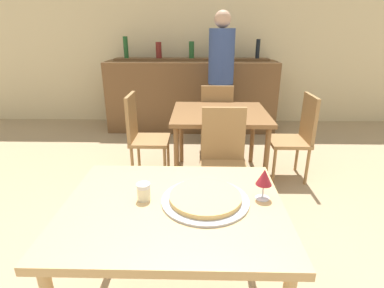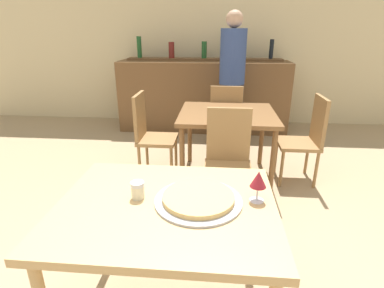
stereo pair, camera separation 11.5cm
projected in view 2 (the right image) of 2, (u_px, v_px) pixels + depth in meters
name	position (u px, v px, depth m)	size (l,w,h in m)	color
wall_back	(205.00, 37.00, 4.88)	(8.00, 0.05, 2.80)	beige
dining_table_near	(167.00, 217.00, 1.48)	(1.06, 0.85, 0.74)	tan
dining_table_far	(227.00, 120.00, 3.08)	(0.97, 0.89, 0.73)	brown
bar_counter	(203.00, 96.00, 4.72)	(2.60, 0.56, 1.07)	brown
bar_back_shelf	(203.00, 56.00, 4.64)	(2.39, 0.24, 0.35)	brown
chair_far_side_front	(228.00, 156.00, 2.56)	(0.40, 0.40, 0.91)	olive
chair_far_side_back	(226.00, 117.00, 3.70)	(0.40, 0.40, 0.91)	olive
chair_far_side_left	(150.00, 131.00, 3.20)	(0.40, 0.40, 0.91)	olive
chair_far_side_right	(307.00, 135.00, 3.06)	(0.40, 0.40, 0.91)	olive
pizza_tray	(198.00, 199.00, 1.45)	(0.43, 0.43, 0.04)	#A3A3A8
cheese_shaker	(138.00, 190.00, 1.48)	(0.07, 0.07, 0.09)	beige
person_standing	(232.00, 75.00, 4.00)	(0.34, 0.34, 1.75)	#2D2D38
wine_glass	(258.00, 180.00, 1.43)	(0.08, 0.08, 0.16)	silver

